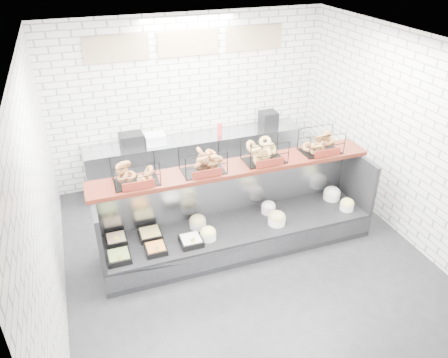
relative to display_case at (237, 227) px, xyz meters
name	(u,v)px	position (x,y,z in m)	size (l,w,h in m)	color
ground	(246,258)	(0.01, -0.34, -0.33)	(5.50, 5.50, 0.00)	black
room_shell	(233,111)	(0.01, 0.26, 1.73)	(5.02, 5.51, 3.01)	white
display_case	(237,227)	(0.00, 0.00, 0.00)	(4.00, 0.90, 1.20)	black
bagel_shelf	(234,158)	(0.00, 0.17, 1.06)	(4.10, 0.50, 0.40)	#3D140D
prep_counter	(197,158)	(0.00, 2.08, 0.14)	(4.00, 0.60, 1.20)	#93969B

